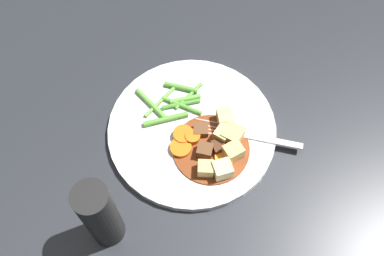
# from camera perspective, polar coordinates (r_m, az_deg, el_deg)

# --- Properties ---
(ground_plane) EXTENTS (3.00, 3.00, 0.00)m
(ground_plane) POSITION_cam_1_polar(r_m,az_deg,el_deg) (0.74, -0.00, -0.50)
(ground_plane) COLOR #26282D
(dinner_plate) EXTENTS (0.27, 0.27, 0.01)m
(dinner_plate) POSITION_cam_1_polar(r_m,az_deg,el_deg) (0.73, -0.00, -0.25)
(dinner_plate) COLOR white
(dinner_plate) RESTS_ON ground_plane
(stew_sauce) EXTENTS (0.12, 0.12, 0.00)m
(stew_sauce) POSITION_cam_1_polar(r_m,az_deg,el_deg) (0.71, 2.44, -2.65)
(stew_sauce) COLOR brown
(stew_sauce) RESTS_ON dinner_plate
(carrot_slice_0) EXTENTS (0.05, 0.05, 0.01)m
(carrot_slice_0) POSITION_cam_1_polar(r_m,az_deg,el_deg) (0.72, -1.13, -0.88)
(carrot_slice_0) COLOR orange
(carrot_slice_0) RESTS_ON dinner_plate
(carrot_slice_1) EXTENTS (0.03, 0.03, 0.01)m
(carrot_slice_1) POSITION_cam_1_polar(r_m,az_deg,el_deg) (0.71, 0.09, -1.18)
(carrot_slice_1) COLOR orange
(carrot_slice_1) RESTS_ON dinner_plate
(carrot_slice_2) EXTENTS (0.04, 0.04, 0.01)m
(carrot_slice_2) POSITION_cam_1_polar(r_m,az_deg,el_deg) (0.71, -1.44, -2.52)
(carrot_slice_2) COLOR orange
(carrot_slice_2) RESTS_ON dinner_plate
(carrot_slice_3) EXTENTS (0.04, 0.04, 0.01)m
(carrot_slice_3) POSITION_cam_1_polar(r_m,az_deg,el_deg) (0.70, 4.13, -3.87)
(carrot_slice_3) COLOR orange
(carrot_slice_3) RESTS_ON dinner_plate
(potato_chunk_0) EXTENTS (0.04, 0.04, 0.03)m
(potato_chunk_0) POSITION_cam_1_polar(r_m,az_deg,el_deg) (0.71, 5.16, -0.93)
(potato_chunk_0) COLOR #DBBC6B
(potato_chunk_0) RESTS_ON dinner_plate
(potato_chunk_1) EXTENTS (0.03, 0.04, 0.03)m
(potato_chunk_1) POSITION_cam_1_polar(r_m,az_deg,el_deg) (0.71, 3.97, -0.75)
(potato_chunk_1) COLOR #E5CC7A
(potato_chunk_1) RESTS_ON dinner_plate
(potato_chunk_2) EXTENTS (0.03, 0.03, 0.02)m
(potato_chunk_2) POSITION_cam_1_polar(r_m,az_deg,el_deg) (0.68, 1.74, -5.21)
(potato_chunk_2) COLOR #DBBC6B
(potato_chunk_2) RESTS_ON dinner_plate
(potato_chunk_3) EXTENTS (0.03, 0.03, 0.03)m
(potato_chunk_3) POSITION_cam_1_polar(r_m,az_deg,el_deg) (0.68, 3.89, -5.32)
(potato_chunk_3) COLOR #EAD68C
(potato_chunk_3) RESTS_ON dinner_plate
(potato_chunk_4) EXTENTS (0.03, 0.03, 0.03)m
(potato_chunk_4) POSITION_cam_1_polar(r_m,az_deg,el_deg) (0.72, 4.17, 1.22)
(potato_chunk_4) COLOR #E5CC7A
(potato_chunk_4) RESTS_ON dinner_plate
(potato_chunk_5) EXTENTS (0.03, 0.03, 0.03)m
(potato_chunk_5) POSITION_cam_1_polar(r_m,az_deg,el_deg) (0.70, 5.23, -3.08)
(potato_chunk_5) COLOR #DBBC6B
(potato_chunk_5) RESTS_ON dinner_plate
(meat_chunk_0) EXTENTS (0.02, 0.02, 0.02)m
(meat_chunk_0) POSITION_cam_1_polar(r_m,az_deg,el_deg) (0.70, 3.35, -2.42)
(meat_chunk_0) COLOR #4C2B19
(meat_chunk_0) RESTS_ON dinner_plate
(meat_chunk_1) EXTENTS (0.03, 0.03, 0.01)m
(meat_chunk_1) POSITION_cam_1_polar(r_m,az_deg,el_deg) (0.72, 1.12, -0.30)
(meat_chunk_1) COLOR brown
(meat_chunk_1) RESTS_ON dinner_plate
(meat_chunk_2) EXTENTS (0.03, 0.03, 0.02)m
(meat_chunk_2) POSITION_cam_1_polar(r_m,az_deg,el_deg) (0.70, 1.61, -2.94)
(meat_chunk_2) COLOR brown
(meat_chunk_2) RESTS_ON dinner_plate
(green_bean_0) EXTENTS (0.02, 0.06, 0.01)m
(green_bean_0) POSITION_cam_1_polar(r_m,az_deg,el_deg) (0.75, -1.57, 2.99)
(green_bean_0) COLOR #4C8E33
(green_bean_0) RESTS_ON dinner_plate
(green_bean_1) EXTENTS (0.04, 0.07, 0.01)m
(green_bean_1) POSITION_cam_1_polar(r_m,az_deg,el_deg) (0.75, -4.05, 3.39)
(green_bean_1) COLOR #66AD42
(green_bean_1) RESTS_ON dinner_plate
(green_bean_2) EXTENTS (0.06, 0.05, 0.01)m
(green_bean_2) POSITION_cam_1_polar(r_m,az_deg,el_deg) (0.74, -1.53, 2.80)
(green_bean_2) COLOR #599E38
(green_bean_2) RESTS_ON dinner_plate
(green_bean_3) EXTENTS (0.03, 0.06, 0.01)m
(green_bean_3) POSITION_cam_1_polar(r_m,az_deg,el_deg) (0.76, -0.40, 4.11)
(green_bean_3) COLOR #599E38
(green_bean_3) RESTS_ON dinner_plate
(green_bean_4) EXTENTS (0.04, 0.05, 0.01)m
(green_bean_4) POSITION_cam_1_polar(r_m,az_deg,el_deg) (0.76, -1.41, 5.19)
(green_bean_4) COLOR #599E38
(green_bean_4) RESTS_ON dinner_plate
(green_bean_5) EXTENTS (0.02, 0.08, 0.01)m
(green_bean_5) POSITION_cam_1_polar(r_m,az_deg,el_deg) (0.73, -3.36, 1.13)
(green_bean_5) COLOR #599E38
(green_bean_5) RESTS_ON dinner_plate
(green_bean_6) EXTENTS (0.02, 0.05, 0.01)m
(green_bean_6) POSITION_cam_1_polar(r_m,az_deg,el_deg) (0.75, -0.86, 3.71)
(green_bean_6) COLOR #66AD42
(green_bean_6) RESTS_ON dinner_plate
(green_bean_7) EXTENTS (0.07, 0.03, 0.01)m
(green_bean_7) POSITION_cam_1_polar(r_m,az_deg,el_deg) (0.75, -5.25, 3.09)
(green_bean_7) COLOR #66AD42
(green_bean_7) RESTS_ON dinner_plate
(fork) EXTENTS (0.12, 0.15, 0.00)m
(fork) POSITION_cam_1_polar(r_m,az_deg,el_deg) (0.73, 6.70, -0.90)
(fork) COLOR silver
(fork) RESTS_ON dinner_plate
(pepper_mill) EXTENTS (0.05, 0.05, 0.15)m
(pepper_mill) POSITION_cam_1_polar(r_m,az_deg,el_deg) (0.62, -11.58, -10.80)
(pepper_mill) COLOR black
(pepper_mill) RESTS_ON ground_plane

